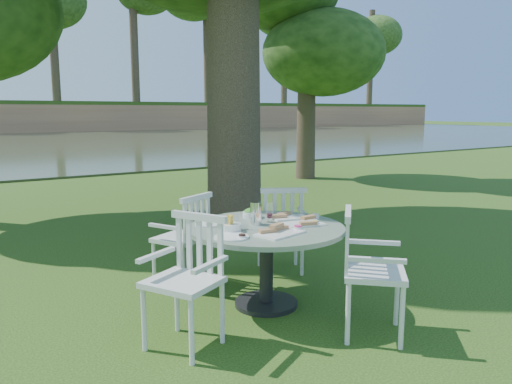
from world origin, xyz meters
TOP-DOWN VIEW (x-y plane):
  - ground at (0.00, 0.00)m, footprint 140.00×140.00m
  - table at (-0.53, -0.76)m, footprint 1.36×1.36m
  - chair_ne at (0.12, -0.11)m, footprint 0.63×0.61m
  - chair_nw at (-0.88, 0.08)m, footprint 0.61×0.59m
  - chair_sw at (-1.40, -1.03)m, footprint 0.63×0.64m
  - chair_se at (-0.24, -1.63)m, footprint 0.67×0.67m
  - tableware at (-0.58, -0.73)m, footprint 1.20×0.91m

SIDE VIEW (x-z plane):
  - ground at x=0.00m, z-range 0.00..0.00m
  - chair_nw at x=-0.88m, z-range 0.08..1.00m
  - chair_ne at x=0.12m, z-range 0.08..1.02m
  - chair_sw at x=-1.40m, z-range 0.08..1.05m
  - chair_se at x=-0.24m, z-range 0.09..1.06m
  - table at x=-0.53m, z-range 0.22..0.95m
  - tableware at x=-0.58m, z-range 0.66..0.86m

